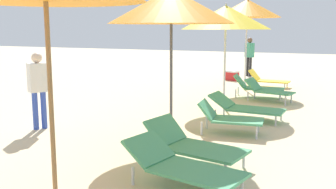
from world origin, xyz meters
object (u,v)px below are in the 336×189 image
at_px(umbrella_sixth, 226,17).
at_px(umbrella_farthest, 247,9).
at_px(umbrella_fifth, 171,6).
at_px(lounger_farthest_shoreside, 268,80).
at_px(lounger_fifth_inland, 193,144).
at_px(person_walking_near, 249,53).
at_px(lounger_farthest_inland, 257,87).
at_px(lounger_sixth_shoreside, 268,90).
at_px(cooler_box, 232,76).
at_px(lounger_fourth_shoreside, 182,165).
at_px(lounger_sixth_inland, 246,107).
at_px(person_walking_mid, 38,84).
at_px(lounger_fifth_shoreside, 229,117).

bearing_deg(umbrella_sixth, umbrella_farthest, 94.65).
distance_m(umbrella_fifth, lounger_farthest_shoreside, 7.73).
xyz_separation_m(lounger_fifth_inland, person_walking_near, (-1.91, 11.27, 0.68)).
bearing_deg(umbrella_fifth, lounger_farthest_inland, 85.73).
relative_size(umbrella_sixth, lounger_farthest_inland, 1.74).
distance_m(lounger_sixth_shoreside, lounger_farthest_inland, 0.75).
bearing_deg(cooler_box, lounger_fourth_shoreside, -77.28).
xyz_separation_m(lounger_fifth_inland, lounger_sixth_inland, (-0.02, 3.18, -0.02)).
height_order(person_walking_mid, cooler_box, person_walking_mid).
relative_size(lounger_fourth_shoreside, lounger_fifth_shoreside, 1.26).
height_order(lounger_fifth_inland, cooler_box, lounger_fifth_inland).
bearing_deg(umbrella_sixth, lounger_farthest_shoreside, 85.94).
distance_m(umbrella_fifth, lounger_sixth_inland, 3.13).
height_order(umbrella_sixth, lounger_farthest_shoreside, umbrella_sixth).
relative_size(lounger_fourth_shoreside, person_walking_near, 0.99).
bearing_deg(person_walking_near, lounger_fifth_shoreside, -135.03).
bearing_deg(lounger_fifth_shoreside, lounger_farthest_shoreside, 86.19).
bearing_deg(lounger_farthest_inland, person_walking_mid, -126.41).
distance_m(lounger_fifth_inland, person_walking_mid, 3.65).
bearing_deg(lounger_fourth_shoreside, person_walking_mid, 168.65).
height_order(lounger_fifth_inland, lounger_sixth_inland, lounger_fifth_inland).
xyz_separation_m(lounger_fourth_shoreside, umbrella_fifth, (-1.02, 1.88, 2.06)).
bearing_deg(lounger_farthest_shoreside, lounger_farthest_inland, -85.10).
bearing_deg(umbrella_sixth, person_walking_near, 98.57).
bearing_deg(cooler_box, lounger_fifth_shoreside, -74.46).
xyz_separation_m(lounger_sixth_shoreside, lounger_farthest_inland, (-0.44, 0.60, -0.01)).
xyz_separation_m(umbrella_sixth, lounger_sixth_shoreside, (0.86, 1.29, -1.94)).
bearing_deg(lounger_sixth_shoreside, person_walking_mid, -114.09).
bearing_deg(lounger_farthest_shoreside, person_walking_mid, -109.27).
relative_size(umbrella_fifth, umbrella_sixth, 1.04).
bearing_deg(lounger_fifth_inland, lounger_farthest_inland, 103.44).
bearing_deg(lounger_sixth_inland, person_walking_mid, -141.98).
distance_m(umbrella_sixth, cooler_box, 5.85).
relative_size(lounger_fourth_shoreside, lounger_farthest_inland, 1.08).
bearing_deg(lounger_sixth_inland, lounger_fifth_shoreside, -88.19).
relative_size(lounger_fourth_shoreside, lounger_sixth_inland, 1.00).
relative_size(lounger_sixth_shoreside, person_walking_mid, 0.89).
relative_size(lounger_fifth_shoreside, umbrella_farthest, 0.43).
xyz_separation_m(lounger_fifth_shoreside, person_walking_near, (-1.88, 9.37, 0.67)).
bearing_deg(lounger_fifth_inland, lounger_fifth_shoreside, 100.15).
bearing_deg(umbrella_farthest, lounger_farthest_inland, -61.82).
xyz_separation_m(lounger_farthest_shoreside, person_walking_near, (-1.35, 2.85, 0.73)).
height_order(lounger_fourth_shoreside, umbrella_fifth, umbrella_fifth).
distance_m(lounger_sixth_shoreside, person_walking_mid, 6.12).
height_order(umbrella_sixth, lounger_farthest_inland, umbrella_sixth).
distance_m(lounger_fifth_inland, lounger_farthest_inland, 6.19).
relative_size(lounger_fifth_inland, umbrella_sixth, 0.59).
distance_m(lounger_sixth_shoreside, lounger_sixth_inland, 2.39).
distance_m(lounger_fourth_shoreside, lounger_fifth_inland, 0.91).
height_order(lounger_fifth_inland, lounger_farthest_inland, lounger_farthest_inland).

